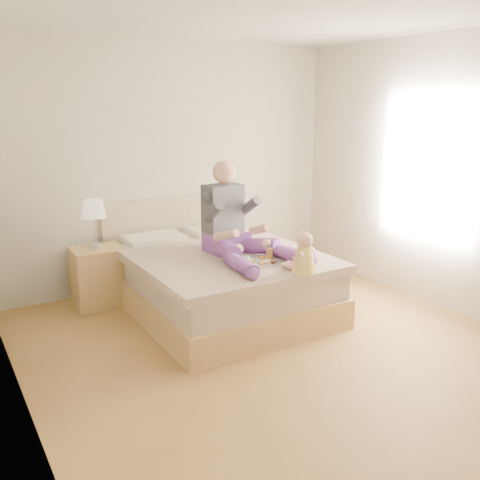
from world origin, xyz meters
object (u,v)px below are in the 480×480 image
nightstand (99,277)px  adult (234,227)px  tray (255,261)px  baby (303,256)px  bed (216,278)px

nightstand → adult: adult is taller
tray → baby: 0.49m
tray → baby: (0.22, -0.42, 0.12)m
bed → adult: adult is taller
bed → baby: bearing=-73.4°
adult → baby: adult is taller
baby → tray: bearing=97.4°
baby → bed: bearing=85.7°
nightstand → tray: 1.71m
nightstand → baby: bearing=-50.7°
bed → nightstand: 1.20m
adult → tray: adult is taller
bed → nightstand: (-1.00, 0.67, -0.01)m
tray → nightstand: bearing=137.5°
adult → baby: bearing=-79.2°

